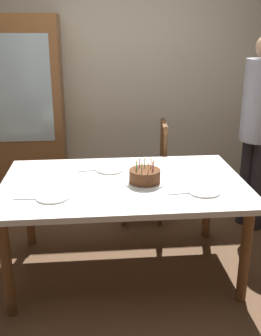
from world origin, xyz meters
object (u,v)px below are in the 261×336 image
at_px(dining_table, 124,191).
at_px(plate_near_guest, 204,191).
at_px(birthday_cake, 145,177).
at_px(plate_far_side, 110,169).
at_px(china_cabinet, 10,111).
at_px(plate_near_celebrant, 53,197).
at_px(chair_spindle_back, 145,174).
at_px(person_guest, 259,123).

height_order(dining_table, plate_near_guest, plate_near_guest).
distance_m(dining_table, birthday_cake, 0.20).
bearing_deg(plate_far_side, dining_table, -70.54).
relative_size(plate_far_side, china_cabinet, 0.12).
bearing_deg(plate_near_celebrant, chair_spindle_back, 56.07).
bearing_deg(plate_far_side, birthday_cake, -52.33).
relative_size(birthday_cake, plate_near_celebrant, 1.27).
relative_size(dining_table, plate_near_guest, 7.89).
height_order(plate_far_side, chair_spindle_back, chair_spindle_back).
relative_size(dining_table, china_cabinet, 0.91).
distance_m(plate_near_celebrant, chair_spindle_back, 1.36).
height_order(plate_far_side, china_cabinet, china_cabinet).
distance_m(plate_near_celebrant, person_guest, 1.93).
xyz_separation_m(plate_near_celebrant, person_guest, (1.71, 0.86, 0.25)).
bearing_deg(dining_table, chair_spindle_back, 72.72).
distance_m(plate_far_side, china_cabinet, 1.66).
bearing_deg(plate_near_celebrant, person_guest, 26.76).
xyz_separation_m(plate_near_guest, chair_spindle_back, (-0.25, 1.11, -0.27)).
xyz_separation_m(plate_near_celebrant, chair_spindle_back, (0.75, 1.11, -0.27)).
height_order(dining_table, birthday_cake, birthday_cake).
relative_size(birthday_cake, china_cabinet, 0.15).
bearing_deg(plate_near_guest, chair_spindle_back, 102.82).
height_order(birthday_cake, plate_near_guest, birthday_cake).
distance_m(plate_far_side, plate_near_guest, 0.78).
relative_size(birthday_cake, chair_spindle_back, 0.29).
bearing_deg(china_cabinet, plate_far_side, -53.07).
height_order(dining_table, person_guest, person_guest).
relative_size(plate_near_celebrant, plate_near_guest, 1.00).
relative_size(dining_table, plate_near_celebrant, 7.89).
bearing_deg(china_cabinet, chair_spindle_back, -27.37).
bearing_deg(birthday_cake, person_guest, 31.71).
bearing_deg(plate_far_side, person_guest, 15.68).
bearing_deg(china_cabinet, birthday_cake, -52.93).
distance_m(dining_table, plate_near_celebrant, 0.54).
bearing_deg(plate_near_guest, birthday_cake, 153.07).
xyz_separation_m(birthday_cake, plate_near_guest, (0.38, -0.19, -0.04)).
xyz_separation_m(plate_far_side, plate_near_guest, (0.61, -0.49, 0.00)).
distance_m(plate_near_guest, chair_spindle_back, 1.17).
bearing_deg(birthday_cake, china_cabinet, 127.07).
distance_m(plate_near_guest, china_cabinet, 2.42).
bearing_deg(birthday_cake, plate_near_celebrant, -162.98).
bearing_deg(birthday_cake, chair_spindle_back, 82.36).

